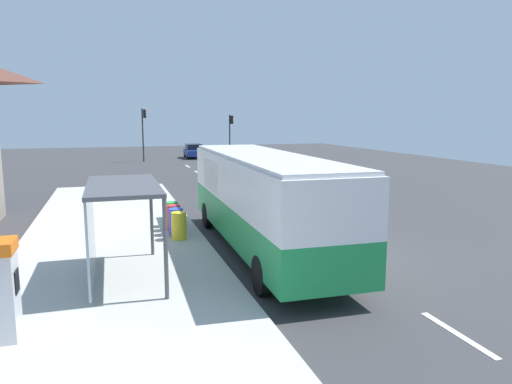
{
  "coord_description": "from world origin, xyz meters",
  "views": [
    {
      "loc": [
        -6.38,
        -13.52,
        4.39
      ],
      "look_at": [
        -1.0,
        3.96,
        1.5
      ],
      "focal_mm": 33.36,
      "sensor_mm": 36.0,
      "label": 1
    }
  ],
  "objects": [
    {
      "name": "ground_plane",
      "position": [
        0.0,
        14.0,
        -0.02
      ],
      "size": [
        56.0,
        92.0,
        0.04
      ],
      "primitive_type": "cube",
      "color": "#38383A"
    },
    {
      "name": "sidewalk_platform",
      "position": [
        -6.4,
        2.0,
        0.09
      ],
      "size": [
        6.2,
        30.0,
        0.18
      ],
      "primitive_type": "cube",
      "color": "beige",
      "rests_on": "ground"
    },
    {
      "name": "lane_stripe_seg_0",
      "position": [
        0.25,
        -6.0,
        0.01
      ],
      "size": [
        0.16,
        2.2,
        0.01
      ],
      "primitive_type": "cube",
      "color": "silver",
      "rests_on": "ground"
    },
    {
      "name": "lane_stripe_seg_1",
      "position": [
        0.25,
        -1.0,
        0.01
      ],
      "size": [
        0.16,
        2.2,
        0.01
      ],
      "primitive_type": "cube",
      "color": "silver",
      "rests_on": "ground"
    },
    {
      "name": "lane_stripe_seg_2",
      "position": [
        0.25,
        4.0,
        0.01
      ],
      "size": [
        0.16,
        2.2,
        0.01
      ],
      "primitive_type": "cube",
      "color": "silver",
      "rests_on": "ground"
    },
    {
      "name": "lane_stripe_seg_3",
      "position": [
        0.25,
        9.0,
        0.01
      ],
      "size": [
        0.16,
        2.2,
        0.01
      ],
      "primitive_type": "cube",
      "color": "silver",
      "rests_on": "ground"
    },
    {
      "name": "lane_stripe_seg_4",
      "position": [
        0.25,
        14.0,
        0.01
      ],
      "size": [
        0.16,
        2.2,
        0.01
      ],
      "primitive_type": "cube",
      "color": "silver",
      "rests_on": "ground"
    },
    {
      "name": "lane_stripe_seg_5",
      "position": [
        0.25,
        19.0,
        0.01
      ],
      "size": [
        0.16,
        2.2,
        0.01
      ],
      "primitive_type": "cube",
      "color": "silver",
      "rests_on": "ground"
    },
    {
      "name": "lane_stripe_seg_6",
      "position": [
        0.25,
        24.0,
        0.01
      ],
      "size": [
        0.16,
        2.2,
        0.01
      ],
      "primitive_type": "cube",
      "color": "silver",
      "rests_on": "ground"
    },
    {
      "name": "lane_stripe_seg_7",
      "position": [
        0.25,
        29.0,
        0.01
      ],
      "size": [
        0.16,
        2.2,
        0.01
      ],
      "primitive_type": "cube",
      "color": "silver",
      "rests_on": "ground"
    },
    {
      "name": "bus",
      "position": [
        -1.71,
        0.98,
        1.84
      ],
      "size": [
        2.72,
        11.06,
        3.21
      ],
      "color": "#1E8C47",
      "rests_on": "ground"
    },
    {
      "name": "white_van",
      "position": [
        2.2,
        18.11,
        1.34
      ],
      "size": [
        2.12,
        5.24,
        2.3
      ],
      "color": "white",
      "rests_on": "ground"
    },
    {
      "name": "sedan_near",
      "position": [
        2.3,
        37.55,
        0.79
      ],
      "size": [
        1.99,
        4.47,
        1.52
      ],
      "color": "navy",
      "rests_on": "ground"
    },
    {
      "name": "recycling_bin_yellow",
      "position": [
        -4.2,
        2.69,
        0.66
      ],
      "size": [
        0.52,
        0.52,
        0.95
      ],
      "primitive_type": "cylinder",
      "color": "yellow",
      "rests_on": "sidewalk_platform"
    },
    {
      "name": "recycling_bin_blue",
      "position": [
        -4.2,
        3.39,
        0.66
      ],
      "size": [
        0.52,
        0.52,
        0.95
      ],
      "primitive_type": "cylinder",
      "color": "blue",
      "rests_on": "sidewalk_platform"
    },
    {
      "name": "recycling_bin_red",
      "position": [
        -4.2,
        4.09,
        0.66
      ],
      "size": [
        0.52,
        0.52,
        0.95
      ],
      "primitive_type": "cylinder",
      "color": "red",
      "rests_on": "sidewalk_platform"
    },
    {
      "name": "recycling_bin_green",
      "position": [
        -4.2,
        4.79,
        0.66
      ],
      "size": [
        0.52,
        0.52,
        0.95
      ],
      "primitive_type": "cylinder",
      "color": "green",
      "rests_on": "sidewalk_platform"
    },
    {
      "name": "traffic_light_near_side",
      "position": [
        5.5,
        33.91,
        3.09
      ],
      "size": [
        0.49,
        0.28,
        4.61
      ],
      "color": "#2D2D2D",
      "rests_on": "ground"
    },
    {
      "name": "traffic_light_far_side",
      "position": [
        -3.1,
        34.71,
        3.45
      ],
      "size": [
        0.49,
        0.28,
        5.21
      ],
      "color": "#2D2D2D",
      "rests_on": "ground"
    },
    {
      "name": "bus_shelter",
      "position": [
        -6.41,
        -0.87,
        2.1
      ],
      "size": [
        1.8,
        4.0,
        2.5
      ],
      "color": "#4C4C51",
      "rests_on": "sidewalk_platform"
    }
  ]
}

